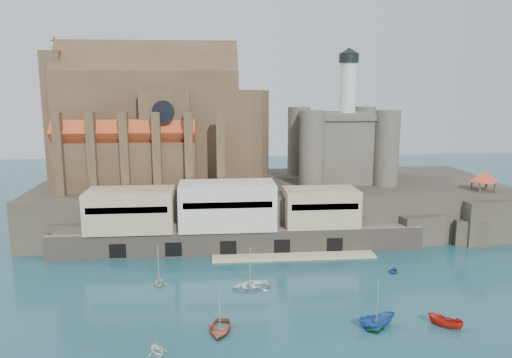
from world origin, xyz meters
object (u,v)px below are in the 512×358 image
at_px(church, 159,127).
at_px(pavilion, 484,178).
at_px(boat_0, 220,331).
at_px(castle_keep, 340,143).
at_px(boat_1, 157,353).
at_px(boat_2, 376,326).

height_order(church, pavilion, church).
xyz_separation_m(church, boat_0, (12.02, -50.92, -22.13)).
bearing_deg(boat_0, castle_keep, 69.76).
height_order(church, boat_1, church).
bearing_deg(pavilion, boat_1, -147.20).
bearing_deg(church, boat_2, -57.72).
distance_m(church, boat_1, 59.96).
height_order(pavilion, boat_1, pavilion).
bearing_deg(church, boat_1, -85.30).
distance_m(castle_keep, boat_0, 60.37).
height_order(castle_keep, boat_2, castle_keep).
bearing_deg(boat_1, church, 66.74).
bearing_deg(pavilion, boat_2, -133.38).
xyz_separation_m(church, boat_1, (4.56, -55.54, -22.13)).
relative_size(boat_0, boat_1, 1.81).
height_order(castle_keep, boat_0, castle_keep).
xyz_separation_m(boat_0, boat_2, (20.48, -0.53, 0.00)).
xyz_separation_m(castle_keep, boat_2, (-7.71, -50.67, -18.31)).
relative_size(castle_keep, boat_2, 5.62).
distance_m(castle_keep, boat_1, 67.86).
distance_m(pavilion, boat_1, 74.35).
distance_m(castle_keep, pavilion, 30.50).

